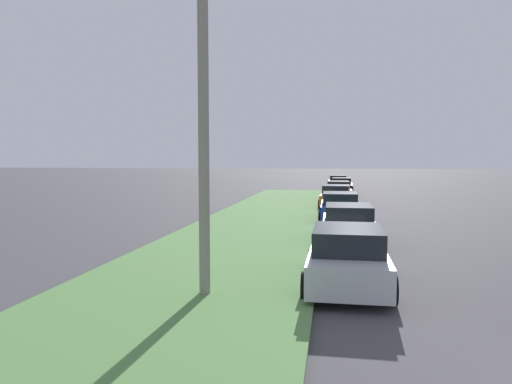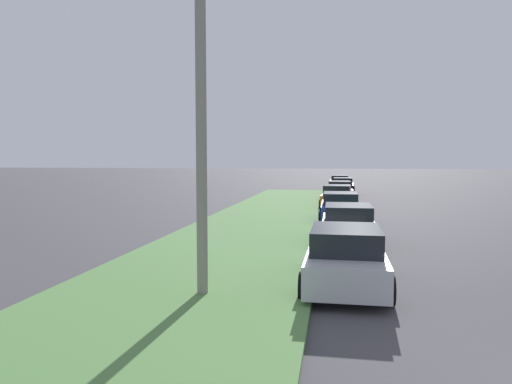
{
  "view_description": "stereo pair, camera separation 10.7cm",
  "coord_description": "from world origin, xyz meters",
  "px_view_note": "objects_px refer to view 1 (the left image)",
  "views": [
    {
      "loc": [
        -5.55,
        4.04,
        3.09
      ],
      "look_at": [
        14.22,
        7.23,
        1.69
      ],
      "focal_mm": 33.11,
      "sensor_mm": 36.0,
      "label": 1
    },
    {
      "loc": [
        -5.53,
        3.93,
        3.09
      ],
      "look_at": [
        14.22,
        7.23,
        1.69
      ],
      "focal_mm": 33.11,
      "sensor_mm": 36.0,
      "label": 2
    }
  ],
  "objects_px": {
    "parked_car_red": "(338,191)",
    "parked_car_black": "(342,186)",
    "parked_car_silver": "(347,258)",
    "parked_car_blue": "(340,208)",
    "parked_car_green": "(348,225)",
    "streetlight": "(220,99)",
    "parked_car_orange": "(336,197)",
    "parked_car_yellow": "(338,183)"
  },
  "relations": [
    {
      "from": "parked_car_red",
      "to": "parked_car_black",
      "type": "height_order",
      "value": "same"
    },
    {
      "from": "parked_car_silver",
      "to": "parked_car_red",
      "type": "bearing_deg",
      "value": 0.51
    },
    {
      "from": "parked_car_blue",
      "to": "parked_car_black",
      "type": "bearing_deg",
      "value": -2.01
    },
    {
      "from": "parked_car_red",
      "to": "parked_car_green",
      "type": "bearing_deg",
      "value": 178.12
    },
    {
      "from": "parked_car_blue",
      "to": "parked_car_black",
      "type": "height_order",
      "value": "same"
    },
    {
      "from": "streetlight",
      "to": "parked_car_blue",
      "type": "bearing_deg",
      "value": -11.84
    },
    {
      "from": "parked_car_blue",
      "to": "parked_car_green",
      "type": "bearing_deg",
      "value": -178.62
    },
    {
      "from": "parked_car_silver",
      "to": "parked_car_orange",
      "type": "distance_m",
      "value": 18.59
    },
    {
      "from": "parked_car_silver",
      "to": "streetlight",
      "type": "distance_m",
      "value": 4.83
    },
    {
      "from": "parked_car_blue",
      "to": "parked_car_orange",
      "type": "bearing_deg",
      "value": 0.32
    },
    {
      "from": "parked_car_orange",
      "to": "streetlight",
      "type": "height_order",
      "value": "streetlight"
    },
    {
      "from": "parked_car_blue",
      "to": "parked_car_red",
      "type": "distance_m",
      "value": 12.2
    },
    {
      "from": "parked_car_silver",
      "to": "parked_car_yellow",
      "type": "height_order",
      "value": "same"
    },
    {
      "from": "parked_car_silver",
      "to": "parked_car_black",
      "type": "height_order",
      "value": "same"
    },
    {
      "from": "parked_car_green",
      "to": "parked_car_orange",
      "type": "distance_m",
      "value": 12.91
    },
    {
      "from": "parked_car_orange",
      "to": "parked_car_red",
      "type": "height_order",
      "value": "same"
    },
    {
      "from": "parked_car_blue",
      "to": "parked_car_yellow",
      "type": "xyz_separation_m",
      "value": [
        24.76,
        -0.19,
        0.0
      ]
    },
    {
      "from": "parked_car_black",
      "to": "parked_car_yellow",
      "type": "relative_size",
      "value": 1.01
    },
    {
      "from": "parked_car_blue",
      "to": "streetlight",
      "type": "xyz_separation_m",
      "value": [
        -13.33,
        2.79,
        3.67
      ]
    },
    {
      "from": "parked_car_orange",
      "to": "streetlight",
      "type": "xyz_separation_m",
      "value": [
        -20.02,
        2.69,
        3.67
      ]
    },
    {
      "from": "parked_car_silver",
      "to": "parked_car_yellow",
      "type": "bearing_deg",
      "value": 0.36
    },
    {
      "from": "parked_car_green",
      "to": "parked_car_silver",
      "type": "bearing_deg",
      "value": 177.57
    },
    {
      "from": "parked_car_yellow",
      "to": "parked_car_black",
      "type": "bearing_deg",
      "value": -178.87
    },
    {
      "from": "parked_car_yellow",
      "to": "parked_car_orange",
      "type": "bearing_deg",
      "value": 177.73
    },
    {
      "from": "parked_car_blue",
      "to": "parked_car_yellow",
      "type": "height_order",
      "value": "same"
    },
    {
      "from": "parked_car_green",
      "to": "parked_car_black",
      "type": "distance_m",
      "value": 24.77
    },
    {
      "from": "parked_car_black",
      "to": "parked_car_blue",
      "type": "bearing_deg",
      "value": -179.2
    },
    {
      "from": "parked_car_orange",
      "to": "streetlight",
      "type": "bearing_deg",
      "value": 175.71
    },
    {
      "from": "parked_car_black",
      "to": "parked_car_yellow",
      "type": "bearing_deg",
      "value": 4.68
    },
    {
      "from": "parked_car_silver",
      "to": "parked_car_black",
      "type": "bearing_deg",
      "value": -0.21
    },
    {
      "from": "parked_car_silver",
      "to": "streetlight",
      "type": "bearing_deg",
      "value": 117.61
    },
    {
      "from": "parked_car_green",
      "to": "parked_car_red",
      "type": "xyz_separation_m",
      "value": [
        18.41,
        0.15,
        0.0
      ]
    },
    {
      "from": "parked_car_orange",
      "to": "parked_car_red",
      "type": "xyz_separation_m",
      "value": [
        5.51,
        -0.17,
        0.0
      ]
    },
    {
      "from": "parked_car_yellow",
      "to": "parked_car_blue",
      "type": "bearing_deg",
      "value": 178.23
    },
    {
      "from": "parked_car_silver",
      "to": "parked_car_black",
      "type": "relative_size",
      "value": 0.99
    },
    {
      "from": "parked_car_green",
      "to": "streetlight",
      "type": "height_order",
      "value": "streetlight"
    },
    {
      "from": "parked_car_silver",
      "to": "parked_car_blue",
      "type": "distance_m",
      "value": 11.9
    },
    {
      "from": "parked_car_blue",
      "to": "parked_car_orange",
      "type": "height_order",
      "value": "same"
    },
    {
      "from": "parked_car_silver",
      "to": "streetlight",
      "type": "xyz_separation_m",
      "value": [
        -1.43,
        2.8,
        3.67
      ]
    },
    {
      "from": "parked_car_silver",
      "to": "parked_car_orange",
      "type": "xyz_separation_m",
      "value": [
        18.59,
        0.12,
        0.0
      ]
    },
    {
      "from": "parked_car_blue",
      "to": "parked_car_yellow",
      "type": "distance_m",
      "value": 24.77
    },
    {
      "from": "parked_car_green",
      "to": "parked_car_blue",
      "type": "relative_size",
      "value": 1.0
    }
  ]
}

